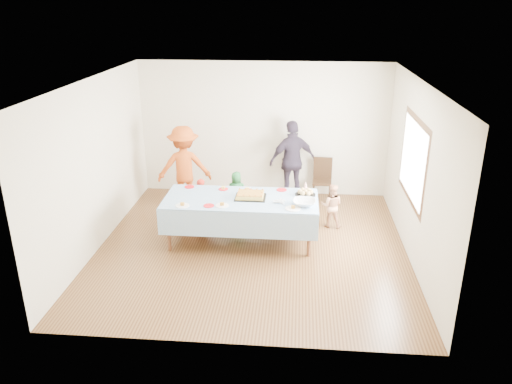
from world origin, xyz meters
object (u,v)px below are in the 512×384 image
(party_table, at_px, (241,201))
(adult_left, at_px, (184,167))
(birthday_cake, at_px, (250,195))
(dining_chair, at_px, (322,177))

(party_table, xyz_separation_m, adult_left, (-1.26, 1.46, 0.07))
(party_table, height_order, birthday_cake, birthday_cake)
(party_table, distance_m, birthday_cake, 0.19)
(birthday_cake, bearing_deg, adult_left, 134.80)
(birthday_cake, xyz_separation_m, dining_chair, (1.26, 1.98, -0.34))
(dining_chair, bearing_deg, party_table, -121.33)
(adult_left, bearing_deg, party_table, 119.06)
(party_table, bearing_deg, dining_chair, 55.10)
(birthday_cake, distance_m, adult_left, 2.01)
(party_table, distance_m, dining_chair, 2.48)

